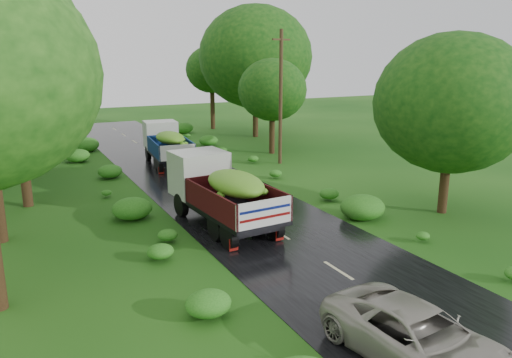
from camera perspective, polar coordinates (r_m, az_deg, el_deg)
ground at (r=14.51m, az=19.11°, el=-15.78°), size 120.00×120.00×0.00m
road at (r=17.89m, az=7.48°, el=-9.15°), size 6.50×80.00×0.02m
road_lines at (r=18.65m, az=5.74°, el=-8.06°), size 0.12×69.60×0.00m
truck_near at (r=20.95m, az=-4.21°, el=-1.01°), size 2.80×6.79×2.79m
truck_far at (r=32.97m, az=-10.23°, el=4.19°), size 2.75×6.33×2.59m
car at (r=12.62m, az=18.09°, el=-16.86°), size 2.73×5.09×1.36m
utility_pole at (r=32.28m, az=2.83°, el=9.42°), size 1.47×0.49×8.52m
trees_right at (r=37.21m, az=2.63°, el=12.08°), size 6.09×32.26×8.73m
shrubs at (r=25.27m, az=-4.06°, el=-1.25°), size 11.90×44.00×0.70m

